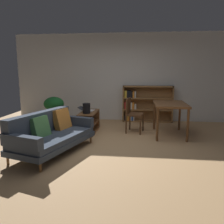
{
  "coord_description": "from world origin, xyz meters",
  "views": [
    {
      "loc": [
        0.53,
        -4.64,
        1.59
      ],
      "look_at": [
        -0.06,
        0.47,
        0.65
      ],
      "focal_mm": 37.13,
      "sensor_mm": 36.0,
      "label": 1
    }
  ],
  "objects_px": {
    "dining_chair_near": "(132,113)",
    "bookshelf": "(144,104)",
    "open_laptop": "(87,110)",
    "potted_floor_plant": "(54,107)",
    "media_console": "(89,122)",
    "desk_speaker": "(86,108)",
    "fabric_couch": "(50,133)",
    "dining_table": "(170,107)"
  },
  "relations": [
    {
      "from": "dining_table",
      "to": "bookshelf",
      "type": "height_order",
      "value": "bookshelf"
    },
    {
      "from": "bookshelf",
      "to": "dining_chair_near",
      "type": "bearing_deg",
      "value": -103.43
    },
    {
      "from": "desk_speaker",
      "to": "dining_table",
      "type": "distance_m",
      "value": 2.04
    },
    {
      "from": "desk_speaker",
      "to": "potted_floor_plant",
      "type": "bearing_deg",
      "value": 166.97
    },
    {
      "from": "media_console",
      "to": "dining_chair_near",
      "type": "distance_m",
      "value": 1.16
    },
    {
      "from": "desk_speaker",
      "to": "dining_chair_near",
      "type": "bearing_deg",
      "value": 14.72
    },
    {
      "from": "media_console",
      "to": "dining_table",
      "type": "xyz_separation_m",
      "value": [
        2.03,
        -0.1,
        0.45
      ]
    },
    {
      "from": "desk_speaker",
      "to": "dining_chair_near",
      "type": "height_order",
      "value": "dining_chair_near"
    },
    {
      "from": "fabric_couch",
      "to": "open_laptop",
      "type": "height_order",
      "value": "fabric_couch"
    },
    {
      "from": "potted_floor_plant",
      "to": "dining_table",
      "type": "distance_m",
      "value": 2.95
    },
    {
      "from": "fabric_couch",
      "to": "dining_table",
      "type": "distance_m",
      "value": 2.88
    },
    {
      "from": "dining_chair_near",
      "to": "bookshelf",
      "type": "height_order",
      "value": "bookshelf"
    },
    {
      "from": "open_laptop",
      "to": "potted_floor_plant",
      "type": "relative_size",
      "value": 0.46
    },
    {
      "from": "fabric_couch",
      "to": "bookshelf",
      "type": "bearing_deg",
      "value": 57.74
    },
    {
      "from": "media_console",
      "to": "desk_speaker",
      "type": "relative_size",
      "value": 4.09
    },
    {
      "from": "fabric_couch",
      "to": "desk_speaker",
      "type": "height_order",
      "value": "same"
    },
    {
      "from": "media_console",
      "to": "open_laptop",
      "type": "height_order",
      "value": "open_laptop"
    },
    {
      "from": "fabric_couch",
      "to": "desk_speaker",
      "type": "bearing_deg",
      "value": 72.4
    },
    {
      "from": "media_console",
      "to": "desk_speaker",
      "type": "height_order",
      "value": "desk_speaker"
    },
    {
      "from": "fabric_couch",
      "to": "desk_speaker",
      "type": "xyz_separation_m",
      "value": [
        0.42,
        1.33,
        0.27
      ]
    },
    {
      "from": "media_console",
      "to": "bookshelf",
      "type": "height_order",
      "value": "bookshelf"
    },
    {
      "from": "fabric_couch",
      "to": "dining_chair_near",
      "type": "relative_size",
      "value": 2.22
    },
    {
      "from": "open_laptop",
      "to": "bookshelf",
      "type": "distance_m",
      "value": 1.98
    },
    {
      "from": "potted_floor_plant",
      "to": "media_console",
      "type": "bearing_deg",
      "value": 0.24
    },
    {
      "from": "media_console",
      "to": "bookshelf",
      "type": "relative_size",
      "value": 0.68
    },
    {
      "from": "dining_chair_near",
      "to": "bookshelf",
      "type": "relative_size",
      "value": 0.57
    },
    {
      "from": "media_console",
      "to": "potted_floor_plant",
      "type": "relative_size",
      "value": 1.15
    },
    {
      "from": "fabric_couch",
      "to": "dining_chair_near",
      "type": "xyz_separation_m",
      "value": [
        1.55,
        1.63,
        0.13
      ]
    },
    {
      "from": "media_console",
      "to": "dining_table",
      "type": "height_order",
      "value": "dining_table"
    },
    {
      "from": "open_laptop",
      "to": "dining_chair_near",
      "type": "bearing_deg",
      "value": -2.49
    },
    {
      "from": "desk_speaker",
      "to": "bookshelf",
      "type": "xyz_separation_m",
      "value": [
        1.45,
        1.63,
        -0.1
      ]
    },
    {
      "from": "desk_speaker",
      "to": "bookshelf",
      "type": "relative_size",
      "value": 0.17
    },
    {
      "from": "open_laptop",
      "to": "dining_chair_near",
      "type": "height_order",
      "value": "dining_chair_near"
    },
    {
      "from": "desk_speaker",
      "to": "potted_floor_plant",
      "type": "xyz_separation_m",
      "value": [
        -0.91,
        0.21,
        -0.03
      ]
    },
    {
      "from": "bookshelf",
      "to": "dining_table",
      "type": "bearing_deg",
      "value": -68.65
    },
    {
      "from": "potted_floor_plant",
      "to": "fabric_couch",
      "type": "bearing_deg",
      "value": -72.38
    },
    {
      "from": "dining_table",
      "to": "dining_chair_near",
      "type": "bearing_deg",
      "value": 168.95
    },
    {
      "from": "open_laptop",
      "to": "dining_table",
      "type": "xyz_separation_m",
      "value": [
        2.11,
        -0.23,
        0.15
      ]
    },
    {
      "from": "desk_speaker",
      "to": "dining_chair_near",
      "type": "distance_m",
      "value": 1.18
    },
    {
      "from": "media_console",
      "to": "potted_floor_plant",
      "type": "xyz_separation_m",
      "value": [
        -0.92,
        -0.0,
        0.37
      ]
    },
    {
      "from": "bookshelf",
      "to": "fabric_couch",
      "type": "bearing_deg",
      "value": -122.26
    },
    {
      "from": "bookshelf",
      "to": "media_console",
      "type": "bearing_deg",
      "value": -135.52
    }
  ]
}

